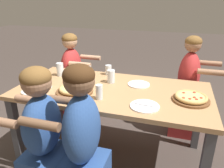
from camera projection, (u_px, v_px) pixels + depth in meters
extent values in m
plane|color=#423833|center=(112.00, 154.00, 2.36)|extent=(18.00, 18.00, 0.00)
cube|color=tan|center=(112.00, 91.00, 2.08)|extent=(1.82, 0.90, 0.04)
cube|color=#4C4C51|center=(16.00, 132.00, 2.11)|extent=(0.07, 0.07, 0.73)
cube|color=#4C4C51|center=(58.00, 99.00, 2.80)|extent=(0.07, 0.07, 0.73)
cube|color=#4C4C51|center=(198.00, 119.00, 2.34)|extent=(0.07, 0.07, 0.73)
cylinder|color=brown|center=(191.00, 100.00, 1.84)|extent=(0.31, 0.31, 0.02)
torus|color=tan|center=(191.00, 97.00, 1.83)|extent=(0.27, 0.27, 0.03)
cylinder|color=#E5C675|center=(191.00, 97.00, 1.83)|extent=(0.23, 0.23, 0.03)
cylinder|color=#C6422D|center=(190.00, 99.00, 1.77)|extent=(0.02, 0.02, 0.01)
cylinder|color=#C6422D|center=(197.00, 99.00, 1.76)|extent=(0.02, 0.02, 0.01)
cylinder|color=#C6422D|center=(184.00, 93.00, 1.88)|extent=(0.02, 0.02, 0.01)
cylinder|color=#C6422D|center=(194.00, 92.00, 1.88)|extent=(0.02, 0.02, 0.01)
cylinder|color=#C6422D|center=(201.00, 98.00, 1.78)|extent=(0.02, 0.02, 0.01)
cylinder|color=#C6422D|center=(194.00, 97.00, 1.79)|extent=(0.02, 0.02, 0.01)
cylinder|color=#C6422D|center=(184.00, 98.00, 1.79)|extent=(0.02, 0.02, 0.01)
cylinder|color=brown|center=(75.00, 91.00, 2.00)|extent=(0.33, 0.33, 0.02)
torus|color=tan|center=(75.00, 89.00, 1.99)|extent=(0.28, 0.28, 0.03)
cylinder|color=#E5C675|center=(75.00, 89.00, 1.99)|extent=(0.24, 0.24, 0.03)
cylinder|color=#C6422D|center=(73.00, 88.00, 1.96)|extent=(0.02, 0.02, 0.01)
cylinder|color=#C6422D|center=(76.00, 86.00, 2.02)|extent=(0.02, 0.02, 0.01)
cylinder|color=#C6422D|center=(74.00, 91.00, 1.91)|extent=(0.02, 0.02, 0.01)
cylinder|color=#C6422D|center=(70.00, 90.00, 1.93)|extent=(0.02, 0.02, 0.01)
cylinder|color=white|center=(139.00, 84.00, 2.16)|extent=(0.22, 0.22, 0.01)
cube|color=#B7B7BC|center=(139.00, 83.00, 2.16)|extent=(0.15, 0.06, 0.01)
cylinder|color=white|center=(40.00, 82.00, 2.22)|extent=(0.20, 0.20, 0.01)
cube|color=#B7B7BC|center=(40.00, 81.00, 2.21)|extent=(0.01, 0.14, 0.01)
cylinder|color=white|center=(145.00, 106.00, 1.74)|extent=(0.24, 0.24, 0.01)
cube|color=#B7B7BC|center=(145.00, 105.00, 1.73)|extent=(0.17, 0.03, 0.01)
cylinder|color=white|center=(32.00, 91.00, 2.01)|extent=(0.18, 0.18, 0.01)
cube|color=#B7B7BC|center=(32.00, 90.00, 2.00)|extent=(0.11, 0.08, 0.01)
cylinder|color=silver|center=(47.00, 82.00, 2.09)|extent=(0.08, 0.08, 0.11)
cylinder|color=#1EA8DB|center=(47.00, 84.00, 2.09)|extent=(0.07, 0.07, 0.08)
cylinder|color=black|center=(49.00, 81.00, 2.08)|extent=(0.00, 0.02, 0.13)
cylinder|color=silver|center=(99.00, 92.00, 1.85)|extent=(0.06, 0.06, 0.13)
cylinder|color=black|center=(99.00, 95.00, 1.86)|extent=(0.05, 0.05, 0.07)
cylinder|color=silver|center=(60.00, 69.00, 2.39)|extent=(0.08, 0.08, 0.14)
cylinder|color=silver|center=(60.00, 71.00, 2.40)|extent=(0.07, 0.07, 0.10)
cylinder|color=silver|center=(88.00, 71.00, 2.39)|extent=(0.07, 0.07, 0.11)
cylinder|color=silver|center=(88.00, 72.00, 2.40)|extent=(0.06, 0.06, 0.08)
cylinder|color=silver|center=(108.00, 70.00, 2.43)|extent=(0.07, 0.07, 0.11)
cylinder|color=silver|center=(111.00, 76.00, 2.20)|extent=(0.08, 0.08, 0.13)
cylinder|color=silver|center=(111.00, 78.00, 2.21)|extent=(0.07, 0.07, 0.10)
cube|color=#B22D2D|center=(74.00, 99.00, 3.08)|extent=(0.32, 0.34, 0.48)
ellipsoid|color=#B22D2D|center=(71.00, 66.00, 2.90)|extent=(0.24, 0.36, 0.49)
sphere|color=tan|center=(70.00, 41.00, 2.77)|extent=(0.19, 0.19, 0.19)
ellipsoid|color=brown|center=(69.00, 39.00, 2.76)|extent=(0.20, 0.20, 0.14)
cylinder|color=tan|center=(91.00, 57.00, 2.95)|extent=(0.28, 0.06, 0.06)
cylinder|color=tan|center=(80.00, 64.00, 2.65)|extent=(0.28, 0.06, 0.06)
ellipsoid|color=#2D5193|center=(42.00, 125.00, 1.59)|extent=(0.24, 0.36, 0.48)
sphere|color=#9E7051|center=(36.00, 82.00, 1.46)|extent=(0.21, 0.21, 0.21)
ellipsoid|color=brown|center=(36.00, 77.00, 1.45)|extent=(0.21, 0.21, 0.14)
cylinder|color=#9E7051|center=(31.00, 100.00, 1.76)|extent=(0.28, 0.06, 0.06)
cube|color=#B22D2D|center=(183.00, 115.00, 2.67)|extent=(0.32, 0.34, 0.48)
ellipsoid|color=#B22D2D|center=(189.00, 75.00, 2.48)|extent=(0.24, 0.36, 0.54)
sphere|color=#9E7051|center=(193.00, 44.00, 2.35)|extent=(0.18, 0.18, 0.18)
ellipsoid|color=brown|center=(194.00, 41.00, 2.34)|extent=(0.18, 0.18, 0.12)
cylinder|color=#9E7051|center=(208.00, 63.00, 2.53)|extent=(0.28, 0.06, 0.06)
cylinder|color=#9E7051|center=(212.00, 72.00, 2.23)|extent=(0.28, 0.06, 0.06)
ellipsoid|color=#2D5193|center=(82.00, 129.00, 1.49)|extent=(0.24, 0.36, 0.53)
sphere|color=brown|center=(79.00, 80.00, 1.36)|extent=(0.20, 0.20, 0.20)
ellipsoid|color=#422814|center=(79.00, 75.00, 1.34)|extent=(0.21, 0.21, 0.14)
cylinder|color=brown|center=(39.00, 124.00, 1.36)|extent=(0.28, 0.06, 0.06)
cylinder|color=brown|center=(66.00, 101.00, 1.66)|extent=(0.28, 0.06, 0.06)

